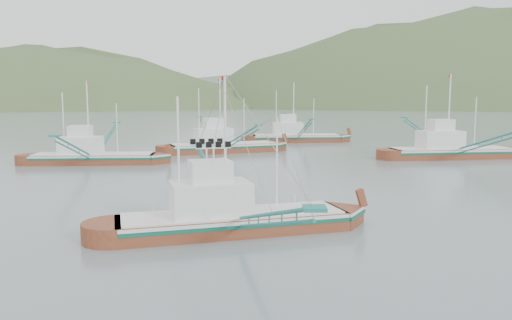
{
  "coord_description": "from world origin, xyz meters",
  "views": [
    {
      "loc": [
        0.45,
        -29.46,
        7.6
      ],
      "look_at": [
        0.0,
        6.0,
        3.2
      ],
      "focal_mm": 35.0,
      "sensor_mm": 36.0,
      "label": 1
    }
  ],
  "objects_px": {
    "bg_boat_left": "(92,152)",
    "bg_boat_extra": "(295,133)",
    "bg_boat_right": "(450,144)",
    "bg_boat_far": "(223,137)",
    "main_boat": "(231,200)"
  },
  "relations": [
    {
      "from": "bg_boat_left",
      "to": "bg_boat_extra",
      "type": "distance_m",
      "value": 39.16
    },
    {
      "from": "bg_boat_right",
      "to": "bg_boat_far",
      "type": "bearing_deg",
      "value": 158.56
    },
    {
      "from": "main_boat",
      "to": "bg_boat_extra",
      "type": "relative_size",
      "value": 0.84
    },
    {
      "from": "bg_boat_far",
      "to": "bg_boat_extra",
      "type": "bearing_deg",
      "value": 35.26
    },
    {
      "from": "bg_boat_far",
      "to": "bg_boat_left",
      "type": "xyz_separation_m",
      "value": [
        -14.36,
        -12.53,
        -0.81
      ]
    },
    {
      "from": "bg_boat_far",
      "to": "bg_boat_left",
      "type": "height_order",
      "value": "bg_boat_far"
    },
    {
      "from": "bg_boat_right",
      "to": "bg_boat_left",
      "type": "distance_m",
      "value": 44.18
    },
    {
      "from": "main_boat",
      "to": "bg_boat_right",
      "type": "bearing_deg",
      "value": 37.46
    },
    {
      "from": "bg_boat_left",
      "to": "bg_boat_right",
      "type": "bearing_deg",
      "value": 3.72
    },
    {
      "from": "bg_boat_right",
      "to": "bg_boat_left",
      "type": "bearing_deg",
      "value": 178.93
    },
    {
      "from": "main_boat",
      "to": "bg_boat_extra",
      "type": "distance_m",
      "value": 59.82
    },
    {
      "from": "bg_boat_left",
      "to": "bg_boat_far",
      "type": "bearing_deg",
      "value": 37.15
    },
    {
      "from": "bg_boat_far",
      "to": "bg_boat_right",
      "type": "relative_size",
      "value": 0.94
    },
    {
      "from": "bg_boat_left",
      "to": "bg_boat_extra",
      "type": "relative_size",
      "value": 0.92
    },
    {
      "from": "bg_boat_far",
      "to": "bg_boat_extra",
      "type": "relative_size",
      "value": 0.96
    }
  ]
}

